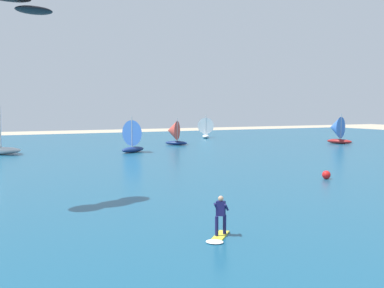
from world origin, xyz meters
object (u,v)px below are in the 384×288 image
at_px(sailboat_far_right, 136,136).
at_px(sailboat_anchored_offshore, 206,127).
at_px(sailboat_center_horizon, 173,133).
at_px(sailboat_near_shore, 336,130).
at_px(marker_buoy, 326,175).
at_px(kite, 5,2).
at_px(kitesurfer, 219,223).

xyz_separation_m(sailboat_far_right, sailboat_anchored_offshore, (19.22, 18.95, -0.14)).
bearing_deg(sailboat_far_right, sailboat_center_horizon, 42.69).
relative_size(sailboat_center_horizon, sailboat_near_shore, 0.86).
distance_m(sailboat_center_horizon, sailboat_anchored_offshore, 16.13).
height_order(sailboat_center_horizon, sailboat_far_right, sailboat_far_right).
height_order(sailboat_center_horizon, marker_buoy, sailboat_center_horizon).
relative_size(sailboat_far_right, marker_buoy, 6.85).
distance_m(kite, sailboat_far_right, 31.02).
bearing_deg(kitesurfer, sailboat_near_shore, 41.50).
bearing_deg(sailboat_anchored_offshore, kitesurfer, -116.82).
distance_m(kitesurfer, sailboat_center_horizon, 45.28).
bearing_deg(sailboat_center_horizon, sailboat_near_shore, -19.39).
relative_size(sailboat_far_right, sailboat_near_shore, 0.96).
xyz_separation_m(kitesurfer, sailboat_anchored_offshore, (27.26, 53.91, 1.22)).
relative_size(kitesurfer, sailboat_center_horizon, 0.47).
distance_m(sailboat_center_horizon, marker_buoy, 32.86).
bearing_deg(sailboat_near_shore, sailboat_center_horizon, 160.61).
height_order(sailboat_anchored_offshore, sailboat_near_shore, sailboat_near_shore).
xyz_separation_m(sailboat_far_right, sailboat_near_shore, (30.76, -0.64, 0.08)).
distance_m(sailboat_center_horizon, sailboat_far_right, 10.88).
distance_m(sailboat_far_right, sailboat_anchored_offshore, 26.99).
bearing_deg(kitesurfer, sailboat_far_right, 77.06).
bearing_deg(sailboat_near_shore, kitesurfer, -138.50).
xyz_separation_m(kitesurfer, sailboat_far_right, (8.03, 34.96, 1.36)).
distance_m(kite, marker_buoy, 23.92).
relative_size(sailboat_far_right, sailboat_anchored_offshore, 1.08).
bearing_deg(kitesurfer, sailboat_center_horizon, 69.26).
distance_m(kitesurfer, marker_buoy, 17.23).
height_order(sailboat_center_horizon, sailboat_near_shore, sailboat_near_shore).
bearing_deg(sailboat_far_right, sailboat_anchored_offshore, 44.59).
relative_size(kite, sailboat_center_horizon, 1.38).
distance_m(kitesurfer, kite, 15.52).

